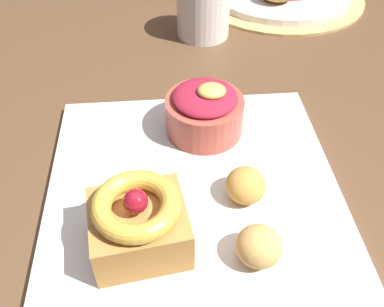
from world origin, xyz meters
TOP-DOWN VIEW (x-y plane):
  - ground_plane at (0.00, 0.00)m, footprint 8.00×8.00m
  - dining_table at (0.00, 0.00)m, footprint 1.27×1.07m
  - front_plate at (-0.07, -0.23)m, footprint 0.31×0.31m
  - cake_slice at (-0.13, -0.30)m, footprint 0.10×0.09m
  - berry_ramekin at (-0.05, -0.15)m, footprint 0.09×0.09m
  - fritter_front at (-0.02, -0.33)m, footprint 0.04×0.04m
  - fritter_middle at (-0.02, -0.25)m, footprint 0.04×0.04m
  - coffee_mug at (-0.02, 0.11)m, footprint 0.09×0.09m

SIDE VIEW (x-z plane):
  - ground_plane at x=0.00m, z-range 0.00..0.00m
  - dining_table at x=0.00m, z-range 0.28..1.01m
  - front_plate at x=-0.07m, z-range 0.73..0.74m
  - fritter_middle at x=-0.02m, z-range 0.74..0.78m
  - fritter_front at x=-0.02m, z-range 0.74..0.78m
  - berry_ramekin at x=-0.05m, z-range 0.74..0.81m
  - coffee_mug at x=-0.02m, z-range 0.73..0.81m
  - cake_slice at x=-0.13m, z-range 0.74..0.81m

